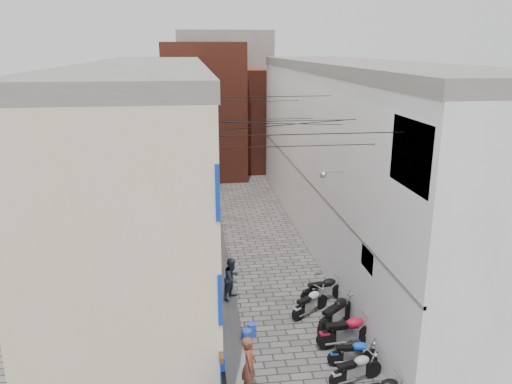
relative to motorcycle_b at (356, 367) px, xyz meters
name	(u,v)px	position (x,y,z in m)	size (l,w,h in m)	color
plinth	(216,244)	(-3.58, 11.21, -0.39)	(0.90, 26.00, 0.25)	slate
building_left	(151,161)	(-6.51, 11.16, 3.98)	(5.10, 27.00, 9.00)	beige
building_right	(355,155)	(3.47, 11.20, 3.99)	(5.94, 26.00, 9.00)	silver
building_far_brick_left	(204,110)	(-3.53, 26.21, 4.48)	(6.00, 6.00, 10.00)	maroon
building_far_brick_right	(265,119)	(1.47, 28.21, 3.48)	(5.00, 6.00, 8.00)	maroon
building_far_concrete	(225,96)	(-1.53, 32.21, 4.98)	(8.00, 5.00, 11.00)	slate
far_shopfront	(234,167)	(-1.53, 23.41, 0.68)	(2.00, 0.30, 2.40)	black
overhead_wires	(275,119)	(-1.53, 5.85, 6.61)	(5.80, 13.02, 1.32)	black
motorcycle_b	(356,367)	(0.00, 0.00, 0.00)	(0.56, 1.79, 1.03)	#9A9A9E
motorcycle_c	(354,351)	(0.21, 0.83, -0.03)	(0.53, 1.68, 0.97)	blue
motorcycle_d	(348,330)	(0.34, 1.86, 0.11)	(0.69, 2.18, 1.26)	#A40B26
motorcycle_e	(337,311)	(0.31, 3.07, 0.11)	(0.69, 2.18, 1.26)	black
motorcycle_f	(310,302)	(-0.42, 4.05, 0.01)	(0.58, 1.83, 1.06)	#B5B4B9
motorcycle_g	(324,288)	(0.37, 5.01, 0.05)	(0.62, 1.95, 1.13)	black
person_a	(249,365)	(-3.23, -0.29, 0.60)	(0.63, 0.41, 1.73)	brown
person_b	(232,278)	(-3.23, 5.24, 0.57)	(0.81, 0.63, 1.67)	#343E4E
water_jug_near	(247,338)	(-3.00, 2.35, -0.23)	(0.36, 0.36, 0.57)	#2445B8
water_jug_far	(252,330)	(-2.77, 2.87, -0.27)	(0.31, 0.31, 0.49)	blue
red_crate	(245,347)	(-3.08, 2.07, -0.40)	(0.39, 0.29, 0.24)	red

